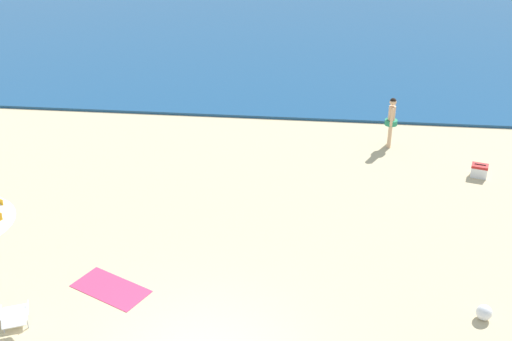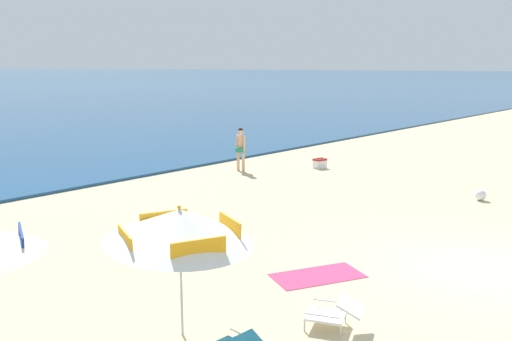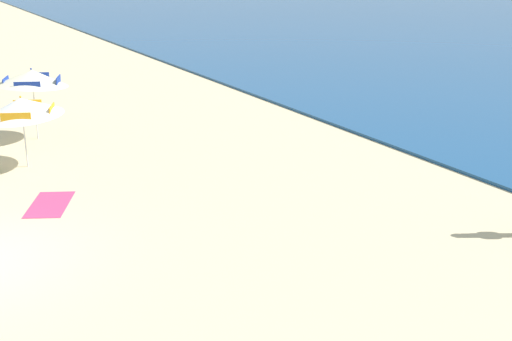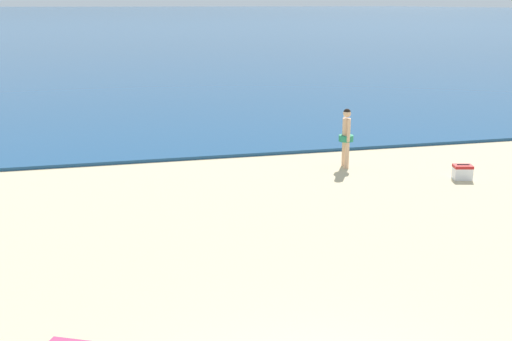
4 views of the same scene
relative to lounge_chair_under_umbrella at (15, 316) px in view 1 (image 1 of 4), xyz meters
name	(u,v)px [view 1 (image 1 of 4)]	position (x,y,z in m)	size (l,w,h in m)	color
lounge_chair_under_umbrella	(15,316)	(0.00, 0.00, 0.00)	(0.84, 1.02, 0.52)	white
person_standing_near_shore	(391,119)	(8.68, 10.13, 0.72)	(0.42, 0.51, 1.72)	#D8A87F
cooler_box	(479,171)	(11.28, 8.16, -0.07)	(0.57, 0.46, 0.43)	white
beach_ball	(484,312)	(10.09, 1.28, -0.10)	(0.35, 0.35, 0.35)	white
beach_towel	(111,289)	(1.64, 1.47, -0.27)	(0.90, 1.80, 0.01)	#DB3866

